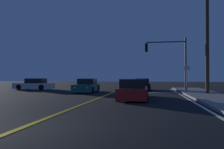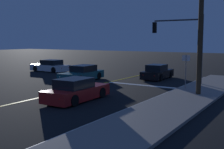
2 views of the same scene
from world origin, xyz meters
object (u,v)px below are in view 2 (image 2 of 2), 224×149
(car_following_oncoming_red, at_px, (76,91))
(utility_pole_right, at_px, (201,7))
(car_lead_oncoming_black, at_px, (157,73))
(traffic_signal_near_right, at_px, (183,38))
(car_mid_block_white, at_px, (50,66))
(car_far_approaching_teal, at_px, (82,74))
(street_sign_corner, at_px, (186,66))

(car_following_oncoming_red, bearing_deg, utility_pole_right, 40.17)
(car_lead_oncoming_black, height_order, traffic_signal_near_right, traffic_signal_near_right)
(traffic_signal_near_right, bearing_deg, utility_pole_right, 120.46)
(car_lead_oncoming_black, relative_size, utility_pole_right, 0.40)
(car_following_oncoming_red, distance_m, car_mid_block_white, 16.84)
(car_far_approaching_teal, xyz_separation_m, street_sign_corner, (9.46, -0.23, 1.13))
(traffic_signal_near_right, bearing_deg, car_mid_block_white, -4.82)
(car_mid_block_white, distance_m, traffic_signal_near_right, 16.26)
(car_following_oncoming_red, xyz_separation_m, street_sign_corner, (4.36, 6.83, 1.13))
(car_lead_oncoming_black, relative_size, street_sign_corner, 1.69)
(car_far_approaching_teal, height_order, car_mid_block_white, same)
(car_following_oncoming_red, bearing_deg, car_lead_oncoming_black, 87.67)
(car_lead_oncoming_black, xyz_separation_m, traffic_signal_near_right, (2.97, -1.96, 3.15))
(traffic_signal_near_right, xyz_separation_m, street_sign_corner, (1.24, -2.80, -2.02))
(car_following_oncoming_red, bearing_deg, car_far_approaching_teal, 124.26)
(car_following_oncoming_red, distance_m, utility_pole_right, 9.20)
(car_mid_block_white, bearing_deg, street_sign_corner, -103.51)
(utility_pole_right, height_order, street_sign_corner, utility_pole_right)
(car_following_oncoming_red, bearing_deg, car_mid_block_white, 137.75)
(car_lead_oncoming_black, bearing_deg, car_following_oncoming_red, -92.79)
(car_lead_oncoming_black, distance_m, traffic_signal_near_right, 4.76)
(utility_pole_right, xyz_separation_m, street_sign_corner, (-1.40, 1.69, -3.86))
(street_sign_corner, bearing_deg, traffic_signal_near_right, 113.88)
(car_far_approaching_teal, relative_size, car_mid_block_white, 1.03)
(car_mid_block_white, height_order, traffic_signal_near_right, traffic_signal_near_right)
(car_mid_block_white, relative_size, street_sign_corner, 1.82)
(car_mid_block_white, xyz_separation_m, street_sign_corner, (17.13, -4.14, 1.13))
(car_far_approaching_teal, height_order, traffic_signal_near_right, traffic_signal_near_right)
(car_far_approaching_teal, height_order, utility_pole_right, utility_pole_right)
(car_mid_block_white, height_order, utility_pole_right, utility_pole_right)
(car_following_oncoming_red, xyz_separation_m, car_far_approaching_teal, (-5.10, 7.06, 0.00))
(car_lead_oncoming_black, height_order, car_far_approaching_teal, same)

